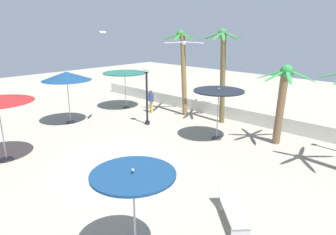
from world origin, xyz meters
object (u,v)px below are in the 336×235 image
Objects in this scene: patio_umbrella_2 at (219,94)px; palm_tree_0 at (223,65)px; palm_tree_2 at (283,94)px; seagull_0 at (103,32)px; patio_umbrella_3 at (133,179)px; lamp_post_0 at (147,89)px; guest_0 at (151,99)px; seagull_1 at (184,43)px; patio_umbrella_1 at (125,74)px; lounge_chair_0 at (233,208)px; palm_tree_1 at (183,64)px; patio_umbrella_4 at (66,76)px.

patio_umbrella_2 is 3.28m from palm_tree_0.
seagull_0 reaches higher than palm_tree_2.
lamp_post_0 is at bearing 135.95° from patio_umbrella_3.
seagull_1 is at bearing -36.36° from guest_0.
patio_umbrella_1 is 11.18m from palm_tree_2.
palm_tree_0 is 7.29× the size of seagull_0.
seagull_0 reaches higher than lounge_chair_0.
palm_tree_1 reaches higher than patio_umbrella_2.
guest_0 is at bearing 131.71° from lamp_post_0.
palm_tree_2 is 1.13× the size of lamp_post_0.
patio_umbrella_2 reaches higher than guest_0.
lamp_post_0 is at bearing 48.93° from seagull_0.
palm_tree_0 is 4.47m from palm_tree_2.
lounge_chair_0 is (4.43, -5.46, -2.03)m from patio_umbrella_2.
palm_tree_2 is at bearing 81.80° from seagull_1.
patio_umbrella_3 is (3.56, -8.57, -0.21)m from patio_umbrella_2.
palm_tree_1 is at bearing -174.47° from palm_tree_0.
guest_0 is (-6.21, 1.15, -1.47)m from patio_umbrella_2.
palm_tree_0 is at bearing 5.53° from palm_tree_1.
seagull_1 is (9.78, -0.84, 2.28)m from patio_umbrella_4.
lounge_chair_0 is at bearing -50.89° from patio_umbrella_2.
palm_tree_1 is 7.17m from palm_tree_2.
patio_umbrella_2 is 0.49× the size of palm_tree_0.
lounge_chair_0 is 1.12× the size of guest_0.
palm_tree_1 is (3.60, 6.20, 0.49)m from patio_umbrella_4.
patio_umbrella_4 is at bearing -139.73° from lamp_post_0.
patio_umbrella_1 is 11.95m from seagull_1.
seagull_1 reaches higher than lounge_chair_0.
seagull_1 is at bearing -65.52° from palm_tree_0.
lounge_chair_0 is (6.05, -8.09, -3.12)m from palm_tree_0.
patio_umbrella_1 is 0.56× the size of palm_tree_1.
lounge_chair_0 is 2.31× the size of seagull_0.
guest_0 is at bearing 135.14° from patio_umbrella_3.
patio_umbrella_2 is 0.86× the size of patio_umbrella_4.
patio_umbrella_2 is 3.56× the size of seagull_0.
guest_0 is (-8.82, -0.40, -1.58)m from palm_tree_2.
patio_umbrella_2 reaches higher than patio_umbrella_1.
seagull_0 reaches higher than patio_umbrella_4.
patio_umbrella_3 is 12.41m from palm_tree_0.
palm_tree_0 reaches higher than patio_umbrella_2.
patio_umbrella_1 is 0.77× the size of palm_tree_2.
patio_umbrella_3 is at bearing -37.85° from patio_umbrella_1.
palm_tree_0 is 3.54× the size of guest_0.
seagull_1 is at bearing -15.42° from seagull_0.
seagull_0 reaches higher than patio_umbrella_1.
seagull_0 is at bearing 164.45° from lounge_chair_0.
palm_tree_2 reaches higher than lounge_chair_0.
patio_umbrella_4 is 3.00× the size of seagull_1.
patio_umbrella_2 is 5.14m from palm_tree_1.
seagull_0 is at bearing -107.35° from palm_tree_1.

